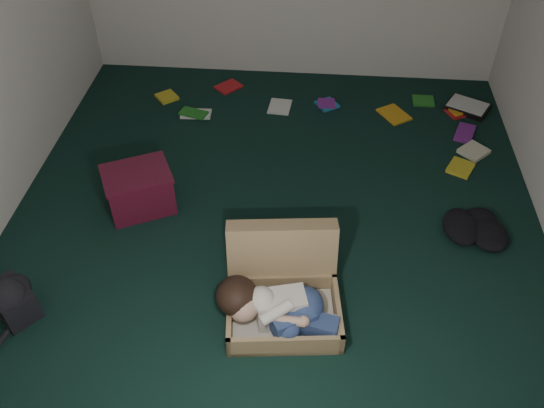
# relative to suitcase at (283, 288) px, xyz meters

# --- Properties ---
(floor) EXTENTS (4.50, 4.50, 0.00)m
(floor) POSITION_rel_suitcase_xyz_m (-0.12, 0.73, -0.16)
(floor) COLOR black
(floor) RESTS_ON ground
(suitcase) EXTENTS (0.78, 0.77, 0.52)m
(suitcase) POSITION_rel_suitcase_xyz_m (0.00, 0.00, 0.00)
(suitcase) COLOR #A5865A
(suitcase) RESTS_ON floor
(person) EXTENTS (0.78, 0.37, 0.32)m
(person) POSITION_rel_suitcase_xyz_m (-0.03, -0.18, 0.04)
(person) COLOR silver
(person) RESTS_ON suitcase
(maroon_bin) EXTENTS (0.61, 0.56, 0.34)m
(maroon_bin) POSITION_rel_suitcase_xyz_m (-1.15, 0.84, 0.01)
(maroon_bin) COLOR #561127
(maroon_bin) RESTS_ON floor
(backpack) EXTENTS (0.50, 0.49, 0.23)m
(backpack) POSITION_rel_suitcase_xyz_m (-1.71, -0.21, -0.04)
(backpack) COLOR black
(backpack) RESTS_ON floor
(clothing_pile) EXTENTS (0.51, 0.47, 0.13)m
(clothing_pile) POSITION_rel_suitcase_xyz_m (1.40, 0.80, -0.09)
(clothing_pile) COLOR black
(clothing_pile) RESTS_ON floor
(paper_tray) EXTENTS (0.47, 0.43, 0.05)m
(paper_tray) POSITION_rel_suitcase_xyz_m (1.58, 2.44, -0.13)
(paper_tray) COLOR black
(paper_tray) RESTS_ON floor
(book_scatter) EXTENTS (3.04, 1.38, 0.02)m
(book_scatter) POSITION_rel_suitcase_xyz_m (0.45, 2.21, -0.15)
(book_scatter) COLOR gold
(book_scatter) RESTS_ON floor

